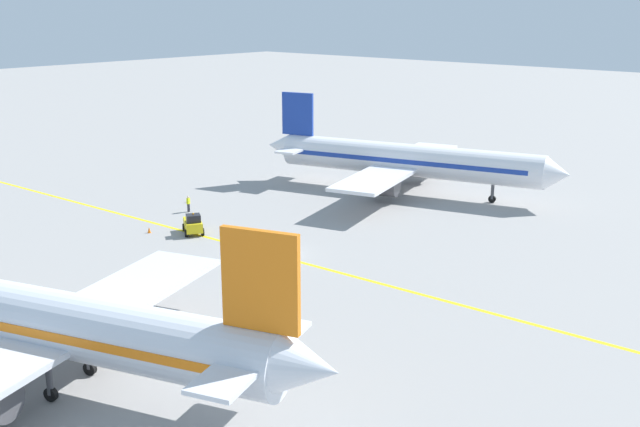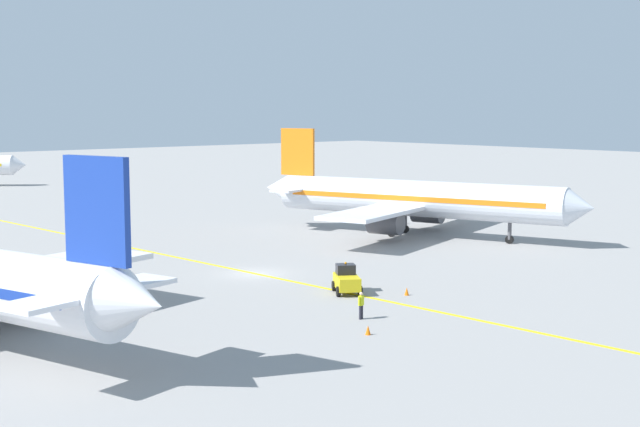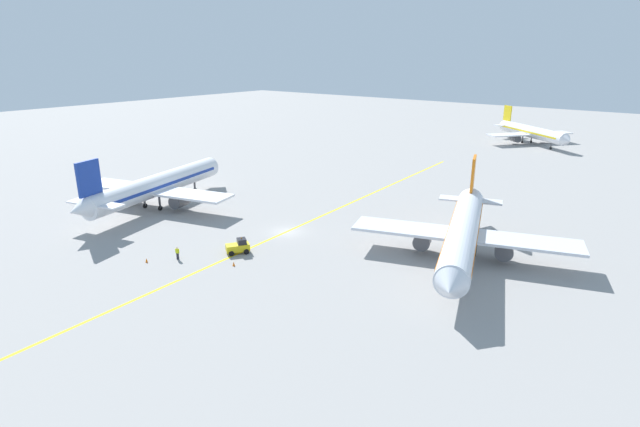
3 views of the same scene
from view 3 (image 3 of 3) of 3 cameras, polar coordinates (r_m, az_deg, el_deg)
name	(u,v)px [view 3 (image 3 of 3)]	position (r m, az deg, el deg)	size (l,w,h in m)	color
ground_plane	(287,232)	(73.28, -3.83, -2.09)	(400.00, 400.00, 0.00)	gray
apron_yellow_centreline	(287,232)	(73.28, -3.83, -2.09)	(0.40, 120.00, 0.01)	yellow
airplane_at_gate	(157,186)	(88.21, -18.14, 3.05)	(28.40, 35.05, 10.60)	white
airplane_adjacent_stand	(463,232)	(64.87, 16.07, -2.01)	(28.21, 34.61, 10.60)	silver
airplane_distant_taxiing	(531,132)	(155.54, 22.97, 8.56)	(26.77, 22.82, 9.54)	white
baggage_tug_white	(238,247)	(66.09, -9.31, -3.75)	(2.91, 3.33, 2.11)	gold
ground_crew_worker	(177,253)	(65.81, -15.99, -4.33)	(0.55, 0.32, 1.68)	#23232D
traffic_cone_near_nose	(234,264)	(62.54, -9.84, -5.70)	(0.32, 0.32, 0.55)	orange
traffic_cone_mid_apron	(146,260)	(66.32, -19.22, -5.07)	(0.32, 0.32, 0.55)	orange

